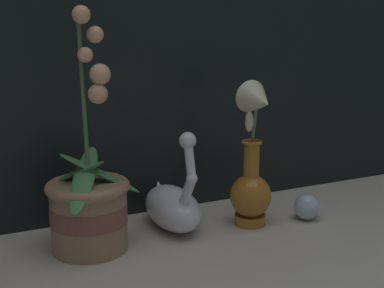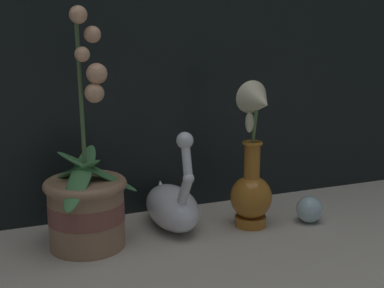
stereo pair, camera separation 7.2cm
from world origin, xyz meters
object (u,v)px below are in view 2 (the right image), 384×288
(orchid_potted_plant, at_px, (86,201))
(glass_sphere, at_px, (309,209))
(swan_figurine, at_px, (172,204))
(blue_vase, at_px, (253,171))

(orchid_potted_plant, height_order, glass_sphere, orchid_potted_plant)
(orchid_potted_plant, height_order, swan_figurine, orchid_potted_plant)
(orchid_potted_plant, relative_size, glass_sphere, 7.84)
(swan_figurine, distance_m, glass_sphere, 0.30)
(orchid_potted_plant, bearing_deg, blue_vase, -4.37)
(swan_figurine, relative_size, blue_vase, 0.72)
(blue_vase, height_order, glass_sphere, blue_vase)
(blue_vase, relative_size, glass_sphere, 5.35)
(swan_figurine, bearing_deg, blue_vase, -20.26)
(orchid_potted_plant, xyz_separation_m, swan_figurine, (0.19, 0.03, -0.04))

